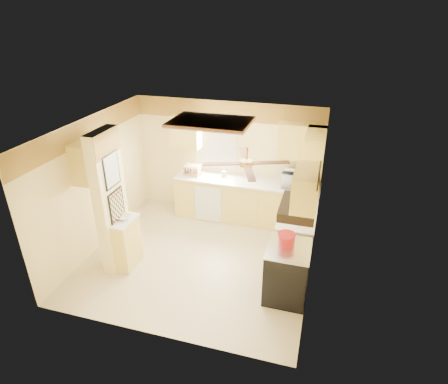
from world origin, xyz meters
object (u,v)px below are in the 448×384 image
(dutch_oven, at_px, (286,239))
(kettle, at_px, (299,219))
(stove, at_px, (287,272))
(microwave, at_px, (297,180))
(bowl, at_px, (123,217))

(dutch_oven, bearing_deg, kettle, 78.04)
(stove, relative_size, dutch_oven, 3.29)
(dutch_oven, bearing_deg, microwave, 91.76)
(kettle, bearing_deg, bowl, -167.23)
(dutch_oven, relative_size, kettle, 1.24)
(bowl, bearing_deg, kettle, 12.77)
(stove, relative_size, kettle, 4.09)
(bowl, xyz_separation_m, dutch_oven, (2.78, 0.04, 0.04))
(dutch_oven, height_order, kettle, kettle)
(stove, distance_m, bowl, 2.88)
(microwave, relative_size, bowl, 2.53)
(bowl, height_order, dutch_oven, dutch_oven)
(stove, xyz_separation_m, microwave, (-0.12, 2.14, 0.64))
(bowl, height_order, kettle, kettle)
(microwave, relative_size, dutch_oven, 2.10)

